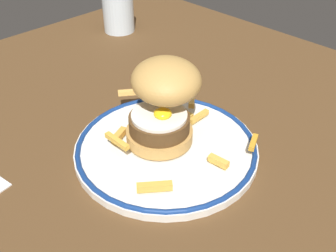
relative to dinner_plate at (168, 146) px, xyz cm
name	(u,v)px	position (x,y,z in cm)	size (l,w,h in cm)	color
ground_plane	(185,174)	(4.03, -0.37, -2.84)	(120.59, 102.92, 4.00)	#51361D
dinner_plate	(168,146)	(0.00, 0.00, 0.00)	(27.22, 27.22, 1.60)	white
burger	(164,100)	(-1.90, 1.06, 6.86)	(14.26, 14.10, 12.11)	#BF8C47
fries_pile	(170,132)	(-0.67, 1.12, 1.73)	(24.56, 21.51, 2.43)	gold
water_glass	(119,14)	(-40.98, 24.05, 3.19)	(7.36, 7.36, 9.03)	silver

